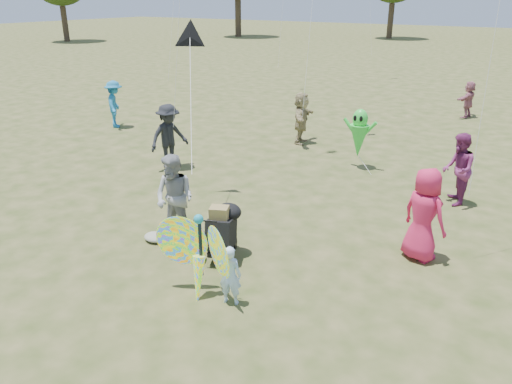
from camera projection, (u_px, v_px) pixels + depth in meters
ground at (221, 276)px, 9.06m from camera, size 160.00×160.00×0.00m
child_girl at (230, 275)px, 8.10m from camera, size 0.44×0.35×1.05m
adult_man at (175, 198)px, 10.13m from camera, size 0.91×0.72×1.82m
grey_bag at (156, 237)px, 10.34m from camera, size 0.51×0.41×0.16m
crowd_a at (424, 215)px, 9.36m from camera, size 1.05×0.88×1.83m
crowd_b at (169, 136)px, 14.40m from camera, size 1.02×1.36×1.88m
crowd_d at (301, 118)px, 16.83m from camera, size 0.89×1.69×1.74m
crowd_e at (458, 169)px, 11.89m from camera, size 0.91×1.02×1.75m
crowd_i at (115, 104)px, 18.86m from camera, size 1.24×1.29×1.76m
crowd_j at (468, 99)px, 20.43m from camera, size 0.71×1.43×1.48m
jogging_stroller at (223, 228)px, 9.50m from camera, size 0.76×1.14×1.09m
butterfly_kite at (199, 257)px, 8.25m from camera, size 1.74×0.75×1.67m
delta_kite_rig at (190, 39)px, 11.55m from camera, size 2.20×2.58×2.78m
alien_kite at (359, 135)px, 14.38m from camera, size 1.12×0.69×1.74m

